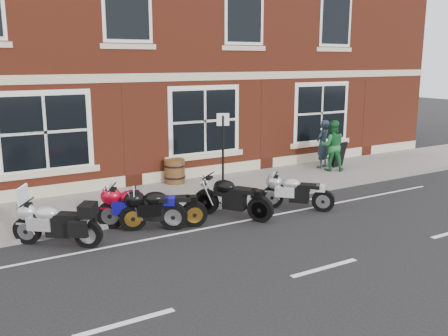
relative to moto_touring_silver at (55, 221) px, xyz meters
The scene contains 14 objects.
ground 4.28m from the moto_touring_silver, 12.09° to the right, with size 80.00×80.00×0.00m, color black.
sidewalk 4.68m from the moto_touring_silver, 26.95° to the left, with size 30.00×3.00×0.12m, color slate.
kerb 4.21m from the moto_touring_silver, ahead, with size 30.00×0.16×0.12m, color slate.
pub_building 11.81m from the moto_touring_silver, 66.64° to the left, with size 24.00×12.00×12.00m, color maroon.
moto_touring_silver is the anchor object (origin of this frame).
moto_sport_red 1.97m from the moto_touring_silver, ahead, with size 1.86×1.33×0.97m.
moto_sport_black 2.42m from the moto_touring_silver, ahead, with size 2.00×0.81×0.93m.
moto_sport_silver 6.15m from the moto_touring_silver, ahead, with size 1.42×1.49×0.87m.
moto_naked_black 4.29m from the moto_touring_silver, ahead, with size 1.26×1.92×0.98m.
pedestrian_left 10.32m from the moto_touring_silver, 15.18° to the left, with size 0.63×0.41×1.72m, color #1C2834.
pedestrian_right 10.16m from the moto_touring_silver, 12.32° to the left, with size 0.86×0.67×1.76m, color #1C652F.
a_board_sign 10.83m from the moto_touring_silver, 13.66° to the left, with size 0.56×0.37×0.94m, color black, non-canonical shape.
barrel_planter 5.52m from the moto_touring_silver, 37.11° to the left, with size 0.68×0.68×0.76m.
parking_sign 4.94m from the moto_touring_silver, 11.22° to the left, with size 0.32×0.15×2.39m.
Camera 1 is at (-6.26, -9.69, 3.90)m, focal length 40.00 mm.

